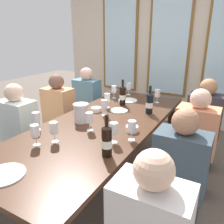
{
  "coord_description": "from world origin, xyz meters",
  "views": [
    {
      "loc": [
        1.1,
        -1.79,
        1.59
      ],
      "look_at": [
        0.0,
        0.19,
        0.79
      ],
      "focal_mm": 36.09,
      "sensor_mm": 36.0,
      "label": 1
    }
  ],
  "objects_px": {
    "wine_glass_1": "(157,94)",
    "seated_person_3": "(203,127)",
    "white_plate_1": "(119,110)",
    "metal_pitcher": "(81,113)",
    "white_plate_2": "(4,175)",
    "wine_glass_5": "(104,105)",
    "tasting_bowl_0": "(96,109)",
    "wine_glass_8": "(36,118)",
    "wine_glass_9": "(132,127)",
    "wine_bottle_0": "(123,95)",
    "wine_glass_10": "(107,98)",
    "tasting_bowl_1": "(132,129)",
    "seated_person_0": "(59,118)",
    "seated_person_7": "(179,182)",
    "wine_bottle_2": "(149,103)",
    "wine_glass_0": "(89,118)",
    "seated_person_1": "(194,146)",
    "wine_bottle_1": "(107,141)",
    "wine_glass_2": "(129,87)",
    "wine_glass_4": "(114,90)",
    "seated_person_2": "(87,105)",
    "white_plate_0": "(128,100)",
    "dining_table": "(103,128)",
    "seated_person_6": "(20,136)",
    "wine_glass_3": "(35,131)",
    "wine_glass_6": "(54,129)"
  },
  "relations": [
    {
      "from": "wine_glass_1",
      "to": "seated_person_3",
      "type": "bearing_deg",
      "value": -2.13
    },
    {
      "from": "white_plate_1",
      "to": "metal_pitcher",
      "type": "xyz_separation_m",
      "value": [
        -0.18,
        -0.48,
        0.09
      ]
    },
    {
      "from": "white_plate_2",
      "to": "wine_glass_5",
      "type": "distance_m",
      "value": 1.25
    },
    {
      "from": "tasting_bowl_0",
      "to": "wine_glass_5",
      "type": "relative_size",
      "value": 0.66
    },
    {
      "from": "white_plate_1",
      "to": "wine_glass_8",
      "type": "height_order",
      "value": "wine_glass_8"
    },
    {
      "from": "wine_glass_9",
      "to": "metal_pitcher",
      "type": "bearing_deg",
      "value": 167.91
    },
    {
      "from": "wine_bottle_0",
      "to": "wine_glass_10",
      "type": "distance_m",
      "value": 0.22
    },
    {
      "from": "tasting_bowl_1",
      "to": "seated_person_0",
      "type": "xyz_separation_m",
      "value": [
        -1.2,
        0.35,
        -0.24
      ]
    },
    {
      "from": "seated_person_7",
      "to": "white_plate_1",
      "type": "bearing_deg",
      "value": 141.46
    },
    {
      "from": "wine_bottle_2",
      "to": "tasting_bowl_1",
      "type": "height_order",
      "value": "wine_bottle_2"
    },
    {
      "from": "tasting_bowl_0",
      "to": "wine_glass_10",
      "type": "relative_size",
      "value": 0.66
    },
    {
      "from": "wine_glass_9",
      "to": "wine_glass_0",
      "type": "bearing_deg",
      "value": -179.42
    },
    {
      "from": "seated_person_7",
      "to": "metal_pitcher",
      "type": "bearing_deg",
      "value": 168.84
    },
    {
      "from": "metal_pitcher",
      "to": "seated_person_1",
      "type": "relative_size",
      "value": 0.17
    },
    {
      "from": "wine_glass_1",
      "to": "metal_pitcher",
      "type": "bearing_deg",
      "value": -114.04
    },
    {
      "from": "white_plate_1",
      "to": "wine_bottle_1",
      "type": "distance_m",
      "value": 1.02
    },
    {
      "from": "wine_glass_2",
      "to": "wine_glass_9",
      "type": "bearing_deg",
      "value": -64.0
    },
    {
      "from": "wine_glass_4",
      "to": "wine_glass_5",
      "type": "xyz_separation_m",
      "value": [
        0.24,
        -0.65,
        0.0
      ]
    },
    {
      "from": "seated_person_2",
      "to": "seated_person_3",
      "type": "height_order",
      "value": "same"
    },
    {
      "from": "white_plate_0",
      "to": "tasting_bowl_1",
      "type": "xyz_separation_m",
      "value": [
        0.46,
        -0.88,
        0.02
      ]
    },
    {
      "from": "seated_person_3",
      "to": "dining_table",
      "type": "bearing_deg",
      "value": -133.31
    },
    {
      "from": "tasting_bowl_0",
      "to": "seated_person_6",
      "type": "distance_m",
      "value": 0.88
    },
    {
      "from": "metal_pitcher",
      "to": "wine_glass_1",
      "type": "bearing_deg",
      "value": 65.96
    },
    {
      "from": "dining_table",
      "to": "wine_glass_0",
      "type": "height_order",
      "value": "wine_glass_0"
    },
    {
      "from": "wine_glass_4",
      "to": "seated_person_3",
      "type": "height_order",
      "value": "seated_person_3"
    },
    {
      "from": "white_plate_1",
      "to": "metal_pitcher",
      "type": "distance_m",
      "value": 0.52
    },
    {
      "from": "white_plate_2",
      "to": "white_plate_1",
      "type": "bearing_deg",
      "value": 87.59
    },
    {
      "from": "tasting_bowl_1",
      "to": "wine_glass_2",
      "type": "bearing_deg",
      "value": 116.38
    },
    {
      "from": "wine_bottle_0",
      "to": "seated_person_1",
      "type": "distance_m",
      "value": 1.03
    },
    {
      "from": "seated_person_0",
      "to": "wine_glass_5",
      "type": "bearing_deg",
      "value": -8.21
    },
    {
      "from": "wine_glass_9",
      "to": "seated_person_7",
      "type": "relative_size",
      "value": 0.16
    },
    {
      "from": "seated_person_7",
      "to": "white_plate_0",
      "type": "bearing_deg",
      "value": 130.66
    },
    {
      "from": "wine_bottle_2",
      "to": "seated_person_2",
      "type": "xyz_separation_m",
      "value": [
        -1.16,
        0.45,
        -0.33
      ]
    },
    {
      "from": "wine_glass_1",
      "to": "seated_person_1",
      "type": "xyz_separation_m",
      "value": [
        0.59,
        -0.57,
        -0.33
      ]
    },
    {
      "from": "wine_glass_8",
      "to": "seated_person_0",
      "type": "height_order",
      "value": "seated_person_0"
    },
    {
      "from": "seated_person_2",
      "to": "seated_person_6",
      "type": "distance_m",
      "value": 1.27
    },
    {
      "from": "tasting_bowl_0",
      "to": "wine_glass_4",
      "type": "height_order",
      "value": "wine_glass_4"
    },
    {
      "from": "white_plate_1",
      "to": "seated_person_6",
      "type": "height_order",
      "value": "seated_person_6"
    },
    {
      "from": "tasting_bowl_0",
      "to": "wine_glass_3",
      "type": "distance_m",
      "value": 0.93
    },
    {
      "from": "wine_glass_10",
      "to": "metal_pitcher",
      "type": "bearing_deg",
      "value": -89.55
    },
    {
      "from": "wine_glass_6",
      "to": "seated_person_7",
      "type": "relative_size",
      "value": 0.16
    },
    {
      "from": "wine_bottle_0",
      "to": "seated_person_1",
      "type": "height_order",
      "value": "seated_person_1"
    },
    {
      "from": "wine_glass_8",
      "to": "seated_person_1",
      "type": "xyz_separation_m",
      "value": [
        1.28,
        0.81,
        -0.34
      ]
    },
    {
      "from": "wine_glass_0",
      "to": "wine_glass_6",
      "type": "bearing_deg",
      "value": -109.6
    },
    {
      "from": "white_plate_0",
      "to": "seated_person_3",
      "type": "bearing_deg",
      "value": 5.08
    },
    {
      "from": "dining_table",
      "to": "white_plate_2",
      "type": "height_order",
      "value": "white_plate_2"
    },
    {
      "from": "dining_table",
      "to": "wine_glass_1",
      "type": "height_order",
      "value": "wine_glass_1"
    },
    {
      "from": "wine_glass_2",
      "to": "seated_person_3",
      "type": "relative_size",
      "value": 0.16
    },
    {
      "from": "white_plate_0",
      "to": "wine_bottle_1",
      "type": "xyz_separation_m",
      "value": [
        0.47,
        -1.36,
        0.12
      ]
    },
    {
      "from": "tasting_bowl_1",
      "to": "wine_glass_9",
      "type": "height_order",
      "value": "wine_glass_9"
    }
  ]
}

